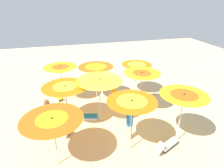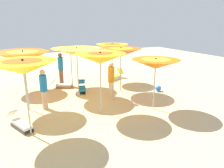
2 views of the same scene
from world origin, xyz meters
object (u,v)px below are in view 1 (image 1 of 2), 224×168
beachgoer_2 (49,116)px  beach_ball (102,85)px  beachgoer_1 (113,92)px  beach_umbrella_0 (136,67)px  beach_umbrella_8 (52,123)px  beach_umbrella_4 (100,83)px  lounger_1 (87,116)px  lounger_2 (168,145)px  beach_umbrella_1 (96,70)px  beachgoer_0 (130,123)px  beach_umbrella_5 (65,89)px  lounger_0 (56,96)px  beach_umbrella_3 (142,76)px  beach_umbrella_6 (183,99)px  lounger_3 (68,129)px  beach_umbrella_2 (60,70)px  beach_umbrella_7 (132,105)px

beachgoer_2 → beach_ball: size_ratio=5.90×
beachgoer_1 → beach_umbrella_0: bearing=51.4°
beach_umbrella_8 → beach_umbrella_4: bearing=-43.1°
lounger_1 → lounger_2: bearing=-31.0°
lounger_2 → beach_ball: size_ratio=4.49×
beach_ball → beach_umbrella_1: bearing=158.6°
lounger_2 → beach_umbrella_8: bearing=150.7°
beach_umbrella_1 → beach_umbrella_4: (-2.21, 0.24, 0.12)m
beach_umbrella_4 → beach_ball: (4.10, -0.98, -2.06)m
lounger_2 → beachgoer_0: beachgoer_0 is taller
beach_umbrella_1 → beach_umbrella_5: (-2.11, 1.88, -0.04)m
beach_umbrella_4 → beachgoer_1: size_ratio=1.35×
beach_umbrella_5 → lounger_0: size_ratio=1.79×
beach_umbrella_3 → beach_umbrella_6: bearing=-165.5°
beachgoer_2 → beach_ball: beachgoer_2 is taller
beach_umbrella_4 → beach_umbrella_5: beach_umbrella_4 is taller
beach_umbrella_4 → lounger_3: size_ratio=2.04×
beach_umbrella_0 → beach_umbrella_4: beach_umbrella_4 is taller
beach_umbrella_1 → beachgoer_2: beach_umbrella_1 is taller
beach_umbrella_8 → lounger_1: size_ratio=1.66×
beach_umbrella_1 → beach_umbrella_4: size_ratio=0.96×
beach_umbrella_2 → beach_ball: 3.69m
beach_umbrella_1 → beach_umbrella_2: 2.07m
lounger_2 → beach_umbrella_0: bearing=59.9°
lounger_1 → beach_umbrella_6: bearing=-22.9°
beach_umbrella_3 → beach_umbrella_5: size_ratio=1.09×
beach_umbrella_8 → lounger_0: beach_umbrella_8 is taller
lounger_1 → lounger_3: lounger_1 is taller
beach_umbrella_5 → lounger_3: bearing=173.5°
beach_umbrella_4 → beach_umbrella_2: bearing=34.1°
beach_umbrella_1 → beach_umbrella_8: 5.19m
beach_umbrella_5 → beach_ball: bearing=-33.2°
beach_umbrella_0 → beachgoer_1: size_ratio=1.21×
beach_umbrella_2 → beachgoer_1: size_ratio=1.32×
beachgoer_0 → beach_umbrella_6: bearing=91.3°
beachgoer_1 → beachgoer_2: size_ratio=0.97×
beachgoer_1 → beach_umbrella_3: bearing=-18.4°
beachgoer_0 → beachgoer_2: beachgoer_2 is taller
beach_ball → beach_umbrella_0: bearing=-131.2°
beach_umbrella_7 → beach_umbrella_8: size_ratio=1.11×
beach_umbrella_0 → beach_umbrella_6: (-4.86, -0.13, 0.29)m
beach_umbrella_7 → beach_umbrella_0: bearing=-23.8°
beach_umbrella_1 → beach_umbrella_7: size_ratio=0.95×
beach_umbrella_6 → beach_umbrella_8: size_ratio=1.11×
beach_umbrella_5 → beach_umbrella_8: size_ratio=1.01×
beach_umbrella_6 → lounger_1: size_ratio=1.84×
beach_umbrella_1 → beachgoer_0: size_ratio=1.40×
beach_umbrella_5 → beachgoer_0: size_ratio=1.35×
beach_umbrella_1 → beach_umbrella_4: bearing=173.9°
beach_umbrella_3 → lounger_2: bearing=-178.5°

